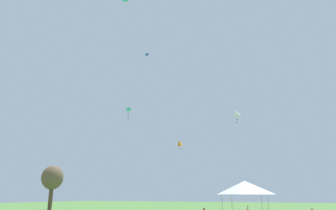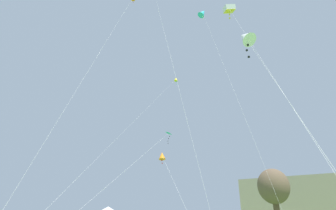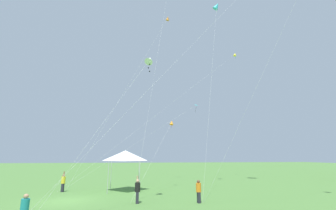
# 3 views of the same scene
# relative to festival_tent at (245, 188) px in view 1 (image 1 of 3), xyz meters

# --- Properties ---
(tree_near_right) EXTENTS (4.30, 4.30, 8.68)m
(tree_near_right) POSITION_rel_festival_tent_xyz_m (24.83, 44.00, 2.71)
(tree_near_right) COLOR brown
(tree_near_right) RESTS_ON ground
(festival_tent) EXTENTS (3.27, 3.27, 3.97)m
(festival_tent) POSITION_rel_festival_tent_xyz_m (0.00, 0.00, 0.00)
(festival_tent) COLOR #B7B7BC
(festival_tent) RESTS_ON ground
(kite_blue_delta_3) EXTENTS (6.61, 10.64, 23.50)m
(kite_blue_delta_3) POSITION_rel_festival_tent_xyz_m (12.99, 15.95, 18.98)
(kite_blue_delta_3) COLOR silver
(kite_blue_delta_3) RESTS_ON ground
(kite_white_diamond_4) EXTENTS (5.47, 6.58, 11.83)m
(kite_white_diamond_4) POSITION_rel_festival_tent_xyz_m (6.71, 1.88, 7.77)
(kite_white_diamond_4) COLOR silver
(kite_white_diamond_4) RESTS_ON ground
(kite_orange_diamond_5) EXTENTS (7.72, 4.70, 7.48)m
(kite_orange_diamond_5) POSITION_rel_festival_tent_xyz_m (-1.16, 5.05, 3.69)
(kite_orange_diamond_5) COLOR silver
(kite_orange_diamond_5) RESTS_ON ground
(kite_cyan_delta_6) EXTENTS (3.52, 15.13, 10.09)m
(kite_cyan_delta_6) POSITION_rel_festival_tent_xyz_m (-3.53, 8.11, 6.04)
(kite_cyan_delta_6) COLOR silver
(kite_cyan_delta_6) RESTS_ON ground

